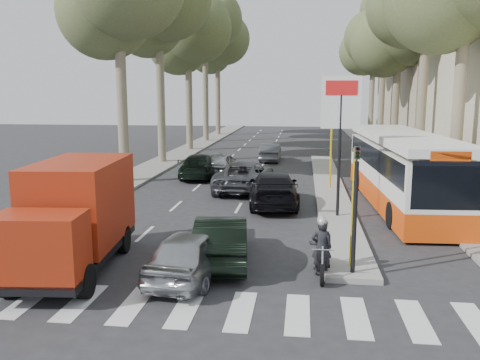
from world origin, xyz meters
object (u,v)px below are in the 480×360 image
object	(u,v)px
silver_hatchback	(192,253)
city_bus	(402,168)
motorcycle	(321,247)
dark_hatchback	(221,239)
red_truck	(74,214)

from	to	relation	value
silver_hatchback	city_bus	bearing A→B (deg)	-119.46
city_bus	motorcycle	xyz separation A→B (m)	(-3.80, -9.13, -0.94)
dark_hatchback	red_truck	bearing A→B (deg)	7.77
red_truck	silver_hatchback	bearing A→B (deg)	-10.09
city_bus	red_truck	bearing A→B (deg)	-141.15
city_bus	motorcycle	bearing A→B (deg)	-115.46
silver_hatchback	dark_hatchback	world-z (taller)	dark_hatchback
motorcycle	red_truck	bearing A→B (deg)	-176.66
dark_hatchback	motorcycle	size ratio (longest dim) A/B	2.17
silver_hatchback	red_truck	xyz separation A→B (m)	(-3.42, 0.29, 0.92)
city_bus	silver_hatchback	bearing A→B (deg)	-129.43
dark_hatchback	city_bus	world-z (taller)	city_bus
dark_hatchback	city_bus	distance (m)	10.86
dark_hatchback	red_truck	xyz separation A→B (m)	(-4.02, -1.07, 0.90)
silver_hatchback	city_bus	size ratio (longest dim) A/B	0.32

